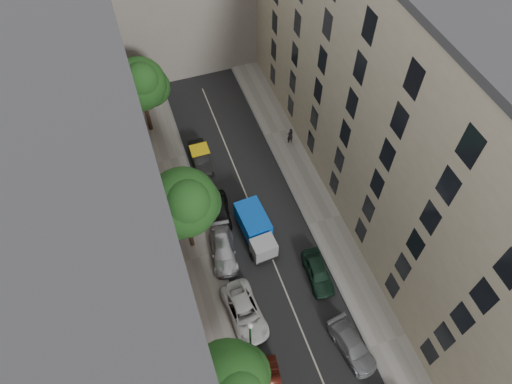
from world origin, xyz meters
name	(u,v)px	position (x,y,z in m)	size (l,w,h in m)	color
ground	(264,239)	(0.00, 0.00, 0.00)	(120.00, 120.00, 0.00)	#4C4C49
road_surface	(264,239)	(0.00, 0.00, 0.01)	(8.00, 44.00, 0.02)	black
sidewalk_left	(200,257)	(-5.50, 0.00, 0.07)	(3.00, 44.00, 0.15)	gray
sidewalk_right	(324,220)	(5.50, 0.00, 0.07)	(3.00, 44.00, 0.15)	gray
building_left	(97,206)	(-11.00, 0.00, 10.00)	(8.00, 44.00, 20.00)	#504C4A
building_right	(413,122)	(11.00, 0.00, 10.00)	(8.00, 44.00, 20.00)	#BBAE92
tarp_truck	(256,229)	(-0.60, 0.34, 1.29)	(2.32, 5.20, 2.35)	black
car_left_2	(244,312)	(-3.60, -5.80, 0.71)	(2.36, 5.12, 1.42)	silver
car_left_3	(223,250)	(-3.60, -0.31, 0.69)	(1.95, 4.79, 1.39)	#BDBCC1
car_left_4	(220,211)	(-2.80, 3.40, 0.71)	(1.67, 4.16, 1.42)	black
car_left_5	(201,158)	(-2.80, 9.75, 0.71)	(1.50, 4.30, 1.42)	black
car_right_1	(352,346)	(2.80, -10.61, 0.64)	(1.79, 4.39, 1.27)	slate
car_right_2	(318,272)	(2.80, -4.60, 0.71)	(1.67, 4.15, 1.41)	black
tree_near	(230,384)	(-6.22, -11.32, 5.09)	(5.21, 4.93, 7.59)	#382619
tree_mid	(185,205)	(-5.68, 1.23, 5.95)	(5.46, 5.21, 8.73)	#382619
tree_far	(141,86)	(-6.30, 15.43, 5.64)	(5.16, 4.87, 8.25)	#382619
lamp_post	(250,340)	(-4.20, -9.06, 4.34)	(0.36, 0.36, 6.86)	#1A5B26
pedestrian	(290,136)	(5.98, 9.37, 1.03)	(0.64, 0.42, 1.76)	black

